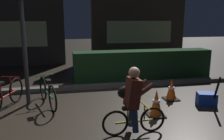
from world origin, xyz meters
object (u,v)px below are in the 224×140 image
Objects in this scene: blue_crate at (206,99)px; cyclist at (133,101)px; traffic_cone_near at (156,103)px; street_post at (24,45)px; closed_umbrella at (216,92)px; parked_bike_center_left at (47,92)px; traffic_cone_far at (171,90)px; parked_bike_left_mid at (6,95)px.

blue_crate is 0.35× the size of cyclist.
street_post is at bearing 155.08° from traffic_cone_near.
traffic_cone_near is 0.70× the size of closed_umbrella.
parked_bike_center_left reaches higher than traffic_cone_near.
parked_bike_center_left reaches higher than traffic_cone_far.
traffic_cone_far is at bearing -119.38° from closed_umbrella.
street_post is 3.79m from traffic_cone_far.
parked_bike_center_left is at bearing -21.68° from street_post.
parked_bike_center_left is (0.93, 0.05, -0.00)m from parked_bike_left_mid.
parked_bike_center_left is 2.57m from traffic_cone_near.
traffic_cone_near is at bearing -130.58° from traffic_cone_far.
closed_umbrella reaches higher than blue_crate.
cyclist is at bearing -53.67° from closed_umbrella.
parked_bike_center_left reaches higher than blue_crate.
traffic_cone_near is at bearing -24.92° from street_post.
parked_bike_center_left is at bearing 176.37° from traffic_cone_far.
street_post reaches higher than parked_bike_left_mid.
closed_umbrella is (2.25, 0.81, -0.23)m from cyclist.
closed_umbrella is (4.32, -1.15, -1.04)m from street_post.
cyclist is (1.60, -1.77, 0.30)m from parked_bike_center_left.
closed_umbrella is at bearing 17.83° from cyclist.
closed_umbrella is at bearing -82.52° from parked_bike_left_mid.
parked_bike_left_mid is 1.20× the size of cyclist.
street_post is 3.30m from traffic_cone_near.
closed_umbrella is (4.78, -0.91, 0.07)m from parked_bike_left_mid.
traffic_cone_far is 1.07m from closed_umbrella.
parked_bike_center_left is 2.50× the size of traffic_cone_near.
traffic_cone_near reaches higher than blue_crate.
closed_umbrella reaches higher than traffic_cone_near.
closed_umbrella is (1.53, 0.15, 0.11)m from traffic_cone_near.
parked_bike_center_left is at bearing -87.58° from closed_umbrella.
traffic_cone_near is 1.04m from cyclist.
traffic_cone_far is at bearing -6.15° from street_post.
traffic_cone_near is 1.52m from blue_crate.
parked_bike_left_mid is (-0.45, -0.24, -1.12)m from street_post.
cyclist is 2.40m from closed_umbrella.
parked_bike_left_mid is at bearing -84.32° from closed_umbrella.
traffic_cone_far is 2.21m from cyclist.
closed_umbrella is at bearing -14.90° from street_post.
traffic_cone_near is at bearing 40.47° from cyclist.
street_post is 4.87× the size of traffic_cone_near.
street_post reaches higher than closed_umbrella.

